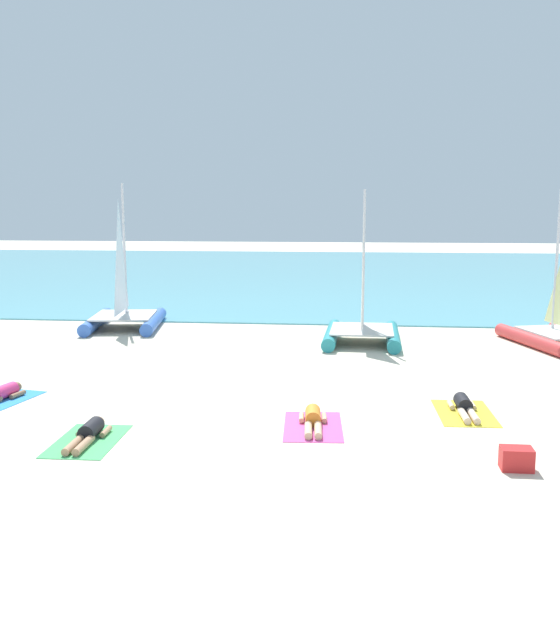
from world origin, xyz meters
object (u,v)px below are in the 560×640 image
(sunbather_center_left, at_px, (89,433))
(towel_rightmost, at_px, (464,413))
(sunbather_leftmost, at_px, (0,394))
(towel_center_right, at_px, (313,426))
(sunbather_rightmost, at_px, (464,406))
(cooler_box, at_px, (517,459))
(sailboat_blue, at_px, (124,307))
(towel_center_left, at_px, (88,441))
(sunbather_center_right, at_px, (313,419))
(sailboat_teal, at_px, (362,321))

(sunbather_center_left, relative_size, towel_rightmost, 0.82)
(sunbather_leftmost, xyz_separation_m, towel_center_right, (6.84, -1.15, -0.13))
(sunbather_rightmost, bearing_deg, sunbather_leftmost, 178.93)
(cooler_box, bearing_deg, sailboat_blue, 130.56)
(sunbather_leftmost, distance_m, towel_rightmost, 9.84)
(sunbather_center_left, xyz_separation_m, sunbather_rightmost, (6.95, 2.49, 0.00))
(sunbather_rightmost, bearing_deg, sunbather_center_left, -162.13)
(sunbather_center_left, height_order, sunbather_rightmost, same)
(towel_center_left, distance_m, towel_rightmost, 7.39)
(towel_center_right, relative_size, sunbather_rightmost, 1.22)
(sunbather_center_right, relative_size, sunbather_rightmost, 1.00)
(sailboat_blue, distance_m, towel_rightmost, 13.65)
(sunbather_leftmost, bearing_deg, towel_rightmost, 11.45)
(sunbather_leftmost, xyz_separation_m, towel_rightmost, (9.84, 0.06, -0.13))
(sunbather_center_left, bearing_deg, towel_center_left, -90.00)
(towel_center_left, relative_size, sunbather_center_right, 1.21)
(towel_center_left, distance_m, sunbather_center_left, 0.14)
(sunbather_center_left, height_order, towel_rightmost, sunbather_center_left)
(sunbather_center_left, xyz_separation_m, towel_center_right, (3.95, 1.21, -0.13))
(sailboat_blue, distance_m, sunbather_leftmost, 9.22)
(towel_center_right, relative_size, towel_rightmost, 1.00)
(sunbather_leftmost, distance_m, sunbather_rightmost, 9.84)
(sailboat_blue, xyz_separation_m, sunbather_center_right, (7.11, -10.28, -0.60))
(sailboat_blue, xyz_separation_m, towel_center_left, (3.16, -11.62, -0.73))
(sunbather_leftmost, bearing_deg, cooler_box, -5.49)
(towel_rightmost, height_order, cooler_box, cooler_box)
(sailboat_blue, xyz_separation_m, towel_center_right, (7.11, -10.35, -0.73))
(sailboat_teal, height_order, towel_rightmost, sailboat_teal)
(towel_center_right, xyz_separation_m, cooler_box, (3.36, -1.88, 0.17))
(sailboat_teal, height_order, towel_center_right, sailboat_teal)
(towel_center_left, distance_m, towel_center_right, 4.15)
(sunbather_center_left, bearing_deg, towel_rightmost, 17.67)
(towel_center_right, xyz_separation_m, towel_rightmost, (3.00, 1.22, 0.00))
(sailboat_teal, relative_size, towel_center_left, 2.45)
(sailboat_blue, height_order, sunbather_center_right, sailboat_blue)
(sailboat_teal, distance_m, towel_center_right, 8.63)
(sunbather_leftmost, xyz_separation_m, sunbather_rightmost, (9.84, 0.13, 0.00))
(sailboat_blue, relative_size, sunbather_leftmost, 3.15)
(towel_center_left, distance_m, cooler_box, 7.34)
(towel_center_left, relative_size, sunbather_rightmost, 1.22)
(towel_center_left, bearing_deg, cooler_box, -4.75)
(towel_center_left, bearing_deg, sunbather_rightmost, 20.19)
(sunbather_center_right, height_order, cooler_box, cooler_box)
(sunbather_center_right, bearing_deg, cooler_box, -34.03)
(sailboat_blue, height_order, cooler_box, sailboat_blue)
(sailboat_blue, bearing_deg, sunbather_center_right, -63.87)
(sailboat_blue, height_order, sunbather_leftmost, sailboat_blue)
(cooler_box, bearing_deg, sunbather_center_right, 149.91)
(towel_center_right, height_order, towel_rightmost, same)
(sunbather_rightmost, bearing_deg, sunbather_center_right, -159.79)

